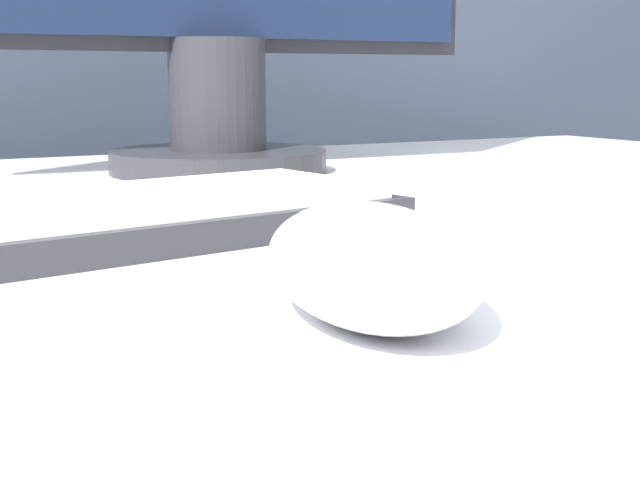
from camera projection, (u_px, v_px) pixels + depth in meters
computer_mouse_near at (369, 263)px, 0.31m from camera, size 0.10×0.14×0.04m
keyboard at (56, 225)px, 0.44m from camera, size 0.39×0.19×0.02m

